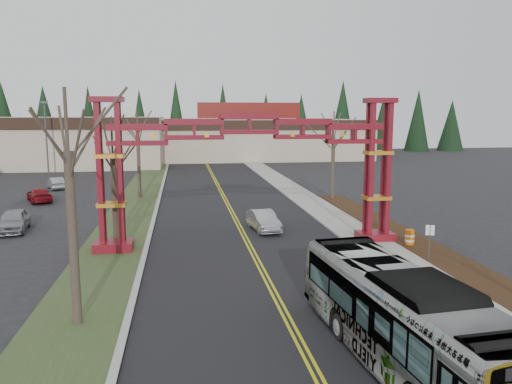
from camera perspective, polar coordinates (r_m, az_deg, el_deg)
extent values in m
cube|color=black|center=(37.21, -2.21, -3.42)|extent=(12.00, 110.00, 0.02)
cube|color=gold|center=(37.19, -2.40, -3.40)|extent=(0.12, 100.00, 0.01)
cube|color=gold|center=(37.22, -2.03, -3.39)|extent=(0.12, 100.00, 0.01)
cube|color=#A5A4A0|center=(38.34, 6.97, -3.01)|extent=(0.30, 110.00, 0.15)
cube|color=gray|center=(38.74, 9.04, -2.93)|extent=(2.60, 110.00, 0.14)
cube|color=black|center=(26.62, 24.42, -9.12)|extent=(2.60, 50.00, 0.12)
cube|color=#304321|center=(37.22, -14.58, -3.65)|extent=(4.00, 110.00, 0.08)
cube|color=#A5A4A0|center=(37.05, -11.73, -3.55)|extent=(0.30, 110.00, 0.15)
cube|color=maroon|center=(30.40, -15.97, -6.00)|extent=(2.20, 1.60, 0.60)
cube|color=maroon|center=(29.35, -17.47, 1.96)|extent=(0.28, 0.28, 8.00)
cube|color=maroon|center=(29.20, -15.34, 2.02)|extent=(0.28, 0.28, 8.00)
cube|color=maroon|center=(30.04, -17.27, 2.12)|extent=(0.28, 0.28, 8.00)
cube|color=maroon|center=(29.89, -15.19, 2.18)|extent=(0.28, 0.28, 8.00)
cube|color=orange|center=(29.87, -16.17, -1.36)|extent=(1.60, 1.10, 0.22)
cube|color=orange|center=(29.52, -16.40, 4.00)|extent=(1.60, 1.10, 0.22)
cube|color=maroon|center=(29.44, -16.67, 10.12)|extent=(1.80, 1.20, 0.30)
cube|color=maroon|center=(32.40, 13.45, -4.98)|extent=(2.20, 1.60, 0.60)
cube|color=maroon|center=(31.14, 13.03, 2.52)|extent=(0.28, 0.28, 8.00)
cube|color=maroon|center=(31.56, 14.90, 2.53)|extent=(0.28, 0.28, 8.00)
cube|color=maroon|center=(31.79, 12.57, 2.66)|extent=(0.28, 0.28, 8.00)
cube|color=maroon|center=(32.20, 14.40, 2.67)|extent=(0.28, 0.28, 8.00)
cube|color=orange|center=(31.91, 13.61, -0.62)|extent=(1.60, 1.10, 0.22)
cube|color=orange|center=(31.58, 13.80, 4.40)|extent=(1.60, 1.10, 0.22)
cube|color=maroon|center=(31.51, 14.01, 10.12)|extent=(1.80, 1.20, 0.30)
cube|color=maroon|center=(29.41, -0.79, 8.05)|extent=(16.00, 0.90, 1.00)
cube|color=maroon|center=(29.44, -0.79, 6.30)|extent=(16.00, 0.90, 0.60)
cube|color=maroon|center=(29.41, -0.80, 9.32)|extent=(6.00, 0.25, 0.90)
cube|color=tan|center=(87.24, -25.97, 5.23)|extent=(46.00, 22.00, 7.50)
cube|color=tan|center=(92.31, 0.22, 6.11)|extent=(38.00, 20.00, 7.00)
cube|color=black|center=(82.25, 1.29, 7.66)|extent=(38.00, 0.40, 1.60)
cone|color=black|center=(108.64, -26.98, 7.15)|extent=(5.60, 5.60, 13.00)
cylinder|color=#382D26|center=(108.86, -26.77, 4.16)|extent=(0.80, 0.80, 1.60)
cone|color=black|center=(106.28, -22.59, 7.42)|extent=(5.60, 5.60, 13.00)
cylinder|color=#382D26|center=(106.50, -22.41, 4.36)|extent=(0.80, 0.80, 1.60)
cone|color=black|center=(104.56, -18.03, 7.65)|extent=(5.60, 5.60, 13.00)
cylinder|color=#382D26|center=(104.79, -17.89, 4.53)|extent=(0.80, 0.80, 1.60)
cone|color=black|center=(103.51, -13.35, 7.83)|extent=(5.60, 5.60, 13.00)
cylinder|color=#382D26|center=(103.75, -13.24, 4.69)|extent=(0.80, 0.80, 1.60)
cone|color=black|center=(103.16, -8.59, 7.97)|extent=(5.60, 5.60, 13.00)
cylinder|color=#382D26|center=(103.39, -8.52, 4.81)|extent=(0.80, 0.80, 1.60)
cone|color=black|center=(103.50, -3.84, 8.05)|extent=(5.60, 5.60, 13.00)
cylinder|color=#382D26|center=(103.73, -3.81, 4.90)|extent=(0.80, 0.80, 1.60)
cone|color=black|center=(104.54, 0.86, 8.08)|extent=(5.60, 5.60, 13.00)
cylinder|color=#382D26|center=(104.77, 0.85, 4.96)|extent=(0.80, 0.80, 1.60)
cone|color=black|center=(106.25, 5.43, 8.05)|extent=(5.60, 5.60, 13.00)
cylinder|color=#382D26|center=(106.47, 5.38, 4.98)|extent=(0.80, 0.80, 1.60)
cone|color=black|center=(108.59, 9.83, 7.98)|extent=(5.60, 5.60, 13.00)
cylinder|color=#382D26|center=(108.82, 9.75, 4.98)|extent=(0.80, 0.80, 1.60)
cone|color=black|center=(111.54, 14.02, 7.87)|extent=(5.60, 5.60, 13.00)
cylinder|color=#382D26|center=(111.76, 13.91, 4.94)|extent=(0.80, 0.80, 1.60)
cone|color=black|center=(115.05, 17.97, 7.72)|extent=(5.60, 5.60, 13.00)
cylinder|color=#382D26|center=(115.26, 17.84, 4.89)|extent=(0.80, 0.80, 1.60)
cone|color=black|center=(119.05, 21.67, 7.55)|extent=(5.60, 5.60, 13.00)
cylinder|color=#382D26|center=(119.26, 21.52, 4.82)|extent=(0.80, 0.80, 1.60)
imported|color=#ABADB3|center=(16.81, 16.38, -13.74)|extent=(3.57, 11.36, 3.11)
imported|color=#A5A8AD|center=(34.36, 0.86, -3.29)|extent=(1.99, 4.32, 1.37)
imported|color=gray|center=(37.87, -25.97, -2.95)|extent=(2.35, 4.61, 1.50)
imported|color=maroon|center=(49.67, -23.51, -0.30)|extent=(3.38, 4.81, 1.29)
imported|color=#A4A9AC|center=(57.61, -21.90, 0.94)|extent=(2.69, 4.01, 1.25)
cylinder|color=#382D26|center=(19.76, -20.18, -5.18)|extent=(0.35, 0.35, 6.61)
cylinder|color=#382D26|center=(19.21, -20.88, 7.62)|extent=(0.13, 0.13, 2.38)
cylinder|color=#382D26|center=(31.16, -15.85, -0.94)|extent=(0.34, 0.34, 5.59)
cylinder|color=#382D26|center=(30.76, -16.16, 6.14)|extent=(0.13, 0.13, 2.32)
cylinder|color=#382D26|center=(48.67, -13.24, 2.91)|extent=(0.34, 0.34, 6.15)
cylinder|color=#382D26|center=(48.43, -13.41, 7.77)|extent=(0.13, 0.13, 2.30)
cylinder|color=#382D26|center=(47.16, 8.77, 2.72)|extent=(0.35, 0.35, 5.92)
cylinder|color=#382D26|center=(46.91, 8.89, 7.66)|extent=(0.13, 0.13, 2.41)
cylinder|color=#3F3F44|center=(71.38, -22.83, 5.58)|extent=(0.21, 0.21, 9.38)
cube|color=#3F3F44|center=(71.32, -23.06, 9.42)|extent=(0.83, 0.42, 0.26)
cylinder|color=#3F3F44|center=(28.68, 19.20, -5.57)|extent=(0.06, 0.06, 2.02)
cube|color=white|center=(28.51, 19.27, -4.14)|extent=(0.45, 0.19, 0.55)
cylinder|color=#CF600B|center=(31.70, 17.15, -5.04)|extent=(0.54, 0.54, 1.03)
cylinder|color=white|center=(31.66, 17.16, -4.77)|extent=(0.56, 0.56, 0.12)
cylinder|color=white|center=(31.74, 17.14, -5.31)|extent=(0.56, 0.56, 0.12)
cylinder|color=#CF600B|center=(35.02, 14.36, -3.59)|extent=(0.56, 0.56, 1.07)
cylinder|color=white|center=(34.98, 14.37, -3.33)|extent=(0.58, 0.58, 0.13)
cylinder|color=white|center=(35.05, 14.35, -3.85)|extent=(0.58, 0.58, 0.13)
cylinder|color=#CF600B|center=(36.36, 12.47, -3.21)|extent=(0.46, 0.46, 0.89)
cylinder|color=white|center=(36.34, 12.47, -3.00)|extent=(0.48, 0.48, 0.11)
cylinder|color=white|center=(36.39, 12.46, -3.41)|extent=(0.48, 0.48, 0.11)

